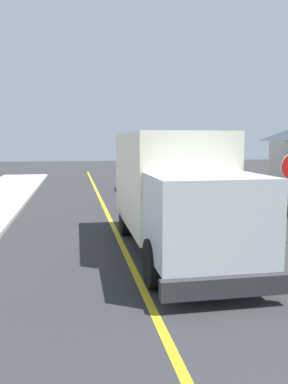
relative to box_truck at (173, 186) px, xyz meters
The scene contains 4 objects.
centre_line_yellow 2.24m from the box_truck, 159.98° to the left, with size 0.16×56.00×0.01m, color gold.
box_truck is the anchor object (origin of this frame).
parked_car_near 6.11m from the box_truck, 82.36° to the left, with size 1.83×4.41×1.67m.
parked_car_mid 12.48m from the box_truck, 84.04° to the left, with size 1.98×4.47×1.67m.
Camera 1 is at (-1.31, -0.42, 2.95)m, focal length 35.88 mm.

